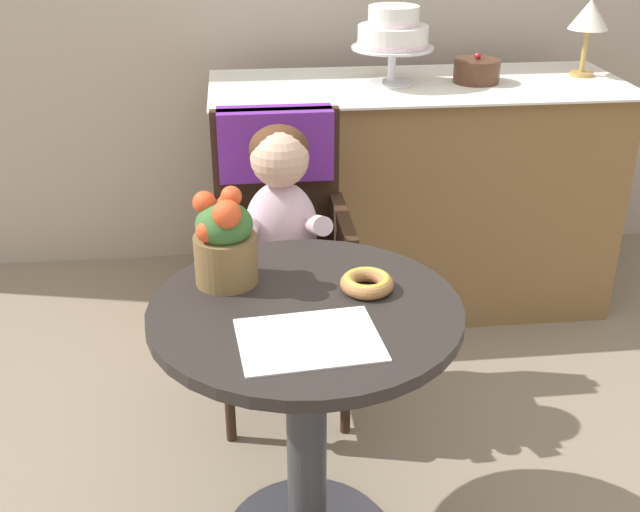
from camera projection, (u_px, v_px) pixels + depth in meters
cafe_table at (306, 383)px, 1.88m from camera, size 0.72×0.72×0.72m
wicker_chair at (279, 215)px, 2.46m from camera, size 0.42×0.45×0.95m
seated_child at (282, 224)px, 2.31m from camera, size 0.27×0.32×0.73m
paper_napkin at (309, 340)px, 1.65m from camera, size 0.32×0.25×0.00m
donut_front at (367, 282)px, 1.84m from camera, size 0.13×0.13×0.04m
flower_vase at (224, 240)px, 1.84m from camera, size 0.15×0.16×0.24m
display_counter at (413, 195)px, 3.12m from camera, size 1.56×0.62×0.90m
tiered_cake_stand at (393, 34)px, 2.83m from camera, size 0.30×0.30×0.28m
round_layer_cake at (477, 71)px, 2.92m from camera, size 0.17×0.17×0.11m
table_lamp at (589, 18)px, 2.94m from camera, size 0.15×0.15×0.28m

